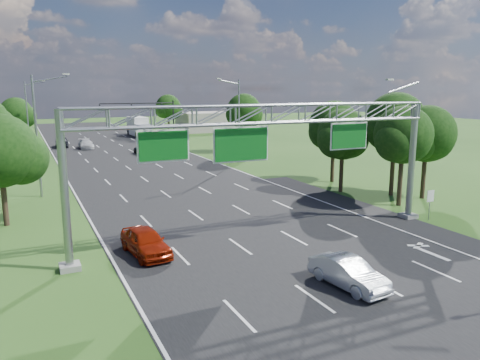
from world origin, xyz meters
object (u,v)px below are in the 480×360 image
traffic_signal (153,112)px  silver_sedan (348,273)px  sign_gantry (270,125)px  box_truck (139,127)px  regulatory_sign (430,199)px  red_coupe (146,242)px

traffic_signal → silver_sedan: 61.20m
sign_gantry → box_truck: (7.67, 65.77, -5.17)m
sign_gantry → regulatory_sign: (12.07, -1.02, -5.38)m
sign_gantry → traffic_signal: size_ratio=1.92×
traffic_signal → box_truck: bearing=87.7°
sign_gantry → red_coupe: bearing=176.0°
sign_gantry → silver_sedan: size_ratio=5.76×
sign_gantry → red_coupe: 9.59m
sign_gantry → regulatory_sign: 13.25m
traffic_signal → silver_sedan: traffic_signal is taller
silver_sedan → sign_gantry: bearing=83.0°
sign_gantry → red_coupe: sign_gantry is taller
sign_gantry → regulatory_sign: bearing=-4.8°
traffic_signal → regulatory_sign: bearing=-84.8°
box_truck → silver_sedan: bearing=-96.5°
sign_gantry → silver_sedan: 9.83m
silver_sedan → red_coupe: bearing=125.2°
sign_gantry → traffic_signal: (7.15, 53.00, -1.72)m
traffic_signal → red_coupe: (-14.49, -52.49, -4.42)m
regulatory_sign → red_coupe: size_ratio=0.48×
red_coupe → box_truck: bearing=70.7°
regulatory_sign → traffic_signal: size_ratio=0.17×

